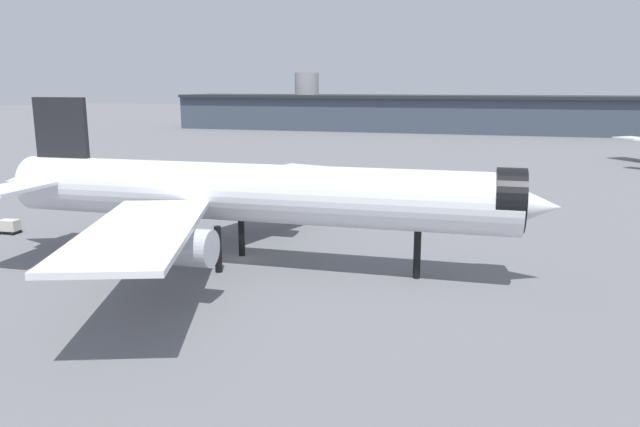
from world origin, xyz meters
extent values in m
plane|color=slate|center=(0.00, 0.00, 0.00)|extent=(900.00, 900.00, 0.00)
cylinder|color=white|center=(2.83, -1.84, 7.92)|extent=(54.48, 13.50, 6.09)
cone|color=white|center=(29.64, 1.90, 7.92)|extent=(7.46, 6.84, 5.97)
cone|color=white|center=(-23.99, -5.57, 7.92)|extent=(8.64, 6.83, 5.79)
cylinder|color=black|center=(28.44, 1.73, 8.38)|extent=(3.56, 6.47, 6.15)
cube|color=white|center=(-3.43, 12.67, 7.16)|extent=(12.79, 25.51, 0.49)
cylinder|color=#B7BAC1|center=(-1.74, 9.95, 5.15)|extent=(7.97, 4.37, 3.35)
cube|color=white|center=(0.77, -17.50, 7.16)|extent=(18.45, 25.71, 0.49)
cylinder|color=#B7BAC1|center=(1.66, -14.43, 5.15)|extent=(7.97, 4.37, 3.35)
cube|color=black|center=(-19.70, -4.97, 12.80)|extent=(6.52, 1.50, 9.75)
cube|color=white|center=(-21.66, 1.21, 8.53)|extent=(6.17, 10.33, 0.37)
cube|color=white|center=(-19.89, -11.46, 8.53)|extent=(6.17, 10.33, 0.37)
cylinder|color=black|center=(19.99, 0.55, 2.44)|extent=(0.73, 0.73, 4.88)
cylinder|color=black|center=(-0.30, 0.96, 2.44)|extent=(0.73, 0.73, 4.88)
cylinder|color=black|center=(0.58, -5.38, 2.44)|extent=(0.73, 0.73, 4.88)
cube|color=#3D4756|center=(-6.63, 196.27, 6.76)|extent=(247.12, 55.86, 13.52)
cube|color=#232628|center=(-6.63, 196.27, 14.12)|extent=(247.44, 58.72, 1.20)
cylinder|color=#939399|center=(-75.19, 188.63, 12.03)|extent=(10.38, 10.38, 24.06)
cube|color=black|center=(4.40, 34.55, 0.62)|extent=(5.57, 2.48, 0.35)
cube|color=red|center=(2.75, 34.49, 1.60)|extent=(2.28, 2.37, 1.60)
cube|color=#1E2D38|center=(1.76, 34.46, 1.92)|extent=(0.14, 1.93, 0.80)
cube|color=red|center=(5.39, 34.58, 1.90)|extent=(3.37, 2.41, 2.20)
cylinder|color=black|center=(2.52, 33.34, 0.45)|extent=(0.91, 0.31, 0.90)
cylinder|color=black|center=(2.44, 35.63, 0.45)|extent=(0.91, 0.31, 0.90)
cylinder|color=black|center=(6.36, 33.46, 0.45)|extent=(0.91, 0.31, 0.90)
cylinder|color=black|center=(6.29, 35.76, 0.45)|extent=(0.91, 0.31, 0.90)
cube|color=black|center=(-12.26, 29.70, 0.50)|extent=(3.57, 2.72, 0.30)
cube|color=red|center=(-13.14, 30.07, 1.25)|extent=(1.80, 1.97, 1.20)
cube|color=#1E2D38|center=(-13.67, 30.30, 1.49)|extent=(0.60, 1.27, 0.60)
cube|color=red|center=(-11.73, 29.48, 1.10)|extent=(2.39, 2.22, 0.90)
cylinder|color=black|center=(-13.60, 29.40, 0.35)|extent=(0.75, 0.53, 0.70)
cylinder|color=black|center=(-12.98, 30.87, 0.35)|extent=(0.75, 0.53, 0.70)
cylinder|color=black|center=(-11.54, 28.53, 0.35)|extent=(0.75, 0.53, 0.70)
cylinder|color=black|center=(-10.92, 30.00, 0.35)|extent=(0.75, 0.53, 0.70)
cube|color=black|center=(-33.49, -1.64, 0.32)|extent=(2.64, 1.92, 0.20)
cube|color=beige|center=(-33.49, -1.64, 1.12)|extent=(2.64, 1.92, 1.40)
sphere|color=black|center=(-34.57, -1.08, 0.22)|extent=(0.44, 0.44, 0.44)
sphere|color=black|center=(-32.41, -2.20, 0.22)|extent=(0.44, 0.44, 0.44)
sphere|color=black|center=(-32.68, -0.73, 0.22)|extent=(0.44, 0.44, 0.44)
camera|label=1|loc=(33.43, -56.84, 19.05)|focal=33.99mm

